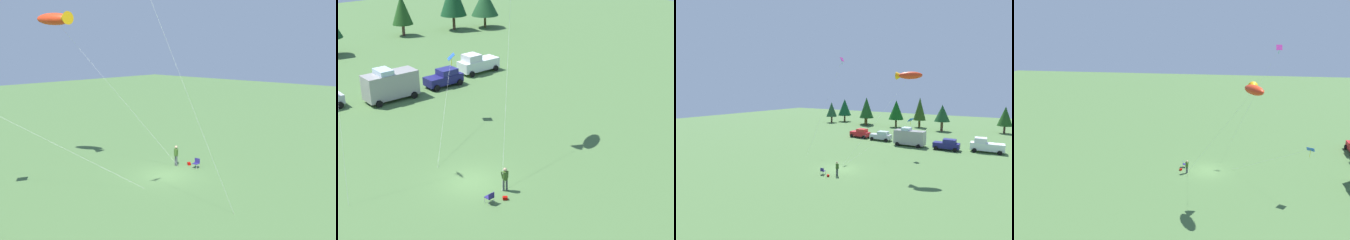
# 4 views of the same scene
# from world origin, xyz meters

# --- Properties ---
(ground_plane) EXTENTS (160.00, 160.00, 0.00)m
(ground_plane) POSITION_xyz_m (0.00, 0.00, 0.00)
(ground_plane) COLOR #496D3A
(person_kite_flyer) EXTENTS (0.53, 0.45, 1.74)m
(person_kite_flyer) POSITION_xyz_m (1.14, -2.42, 1.02)
(person_kite_flyer) COLOR #3E4547
(person_kite_flyer) RESTS_ON ground
(folding_chair) EXTENTS (0.52, 0.52, 0.82)m
(folding_chair) POSITION_xyz_m (-0.58, -3.02, 0.49)
(folding_chair) COLOR navy
(folding_chair) RESTS_ON ground
(backpack_on_grass) EXTENTS (0.39, 0.36, 0.22)m
(backpack_on_grass) POSITION_xyz_m (0.44, -3.30, 0.11)
(backpack_on_grass) COLOR #AA0A05
(backpack_on_grass) RESTS_ON ground
(kite_large_fish) EXTENTS (8.13, 8.27, 12.52)m
(kite_large_fish) POSITION_xyz_m (7.09, 4.68, 12.03)
(kite_large_fish) COLOR red
(kite_large_fish) RESTS_ON ground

